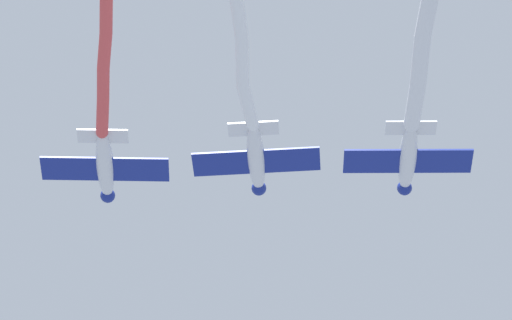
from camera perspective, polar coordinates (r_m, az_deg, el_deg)
The scene contains 3 objects.
airplane_lead at distance 69.99m, azimuth 7.26°, elevation 0.06°, with size 7.49×5.83×1.89m.
airplane_left_wing at distance 69.86m, azimuth 0.01°, elevation 0.04°, with size 7.36×5.81×1.89m.
airplane_right_wing at distance 70.40m, azimuth -7.22°, elevation -0.31°, with size 7.53×5.84×1.89m.
Camera 1 is at (-24.86, -36.06, 3.65)m, focal length 83.67 mm.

